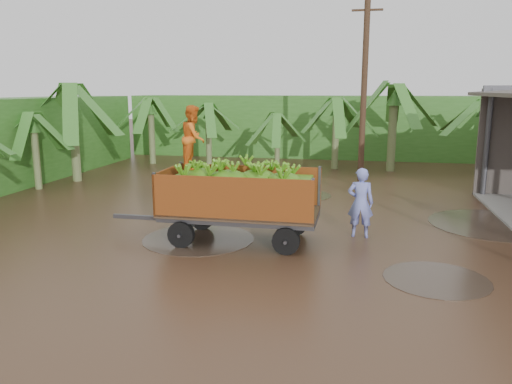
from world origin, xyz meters
TOP-DOWN VIEW (x-y plane):
  - ground at (0.00, 0.00)m, footprint 100.00×100.00m
  - hedge_north at (-2.00, 16.00)m, footprint 22.00×3.00m
  - hedge_west at (-14.00, 4.00)m, footprint 3.00×18.00m
  - banana_trailer at (-2.43, -1.70)m, footprint 5.68×2.01m
  - man_blue at (0.72, -0.67)m, footprint 0.71×0.48m
  - utility_pole at (0.74, 6.66)m, footprint 1.20×0.24m
  - banana_plants at (-4.52, 6.83)m, footprint 23.87×20.05m

SIDE VIEW (x-z plane):
  - ground at x=0.00m, z-range 0.00..0.00m
  - man_blue at x=0.72m, z-range 0.00..1.91m
  - banana_trailer at x=-2.43m, z-range -0.52..3.05m
  - hedge_north at x=-2.00m, z-range 0.00..3.60m
  - hedge_west at x=-14.00m, z-range 0.00..3.60m
  - banana_plants at x=-4.52m, z-range -0.31..4.06m
  - utility_pole at x=0.74m, z-range 0.06..7.61m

